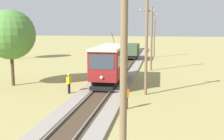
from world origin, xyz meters
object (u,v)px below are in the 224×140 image
at_px(gravel_pile, 106,56).
at_px(tree_left_near, 10,35).
at_px(red_tram, 110,62).
at_px(utility_pole_foreground, 124,75).
at_px(utility_pole_near_tram, 146,47).
at_px(utility_pole_far, 154,38).
at_px(tree_right_near, 13,28).
at_px(utility_pole_mid, 152,39).
at_px(second_worker, 69,82).
at_px(track_worker, 126,96).
at_px(freight_car, 131,51).

relative_size(gravel_pile, tree_left_near, 0.40).
height_order(red_tram, utility_pole_foreground, utility_pole_foreground).
distance_m(utility_pole_foreground, utility_pole_near_tram, 14.03).
bearing_deg(utility_pole_far, tree_right_near, -164.65).
distance_m(red_tram, utility_pole_mid, 9.81).
bearing_deg(gravel_pile, utility_pole_mid, -52.98).
distance_m(utility_pole_mid, tree_left_near, 17.03).
relative_size(utility_pole_near_tram, gravel_pile, 2.69).
xyz_separation_m(second_worker, tree_left_near, (-6.37, 2.05, 3.94)).
bearing_deg(utility_pole_mid, utility_pole_foreground, -90.00).
bearing_deg(utility_pole_mid, utility_pole_far, 90.00).
xyz_separation_m(tree_left_near, tree_right_near, (-10.65, 19.26, 0.38)).
xyz_separation_m(utility_pole_far, second_worker, (-6.52, -27.77, -2.54)).
distance_m(utility_pole_near_tram, track_worker, 5.27).
relative_size(freight_car, track_worker, 2.91).
bearing_deg(gravel_pile, tree_left_near, -102.43).
distance_m(freight_car, tree_right_near, 20.34).
relative_size(red_tram, utility_pole_far, 1.24).
xyz_separation_m(utility_pole_foreground, tree_left_near, (-12.90, 15.54, 0.64)).
relative_size(red_tram, track_worker, 4.79).
distance_m(freight_car, gravel_pile, 4.54).
height_order(utility_pole_foreground, utility_pole_near_tram, utility_pole_foreground).
bearing_deg(utility_pole_foreground, utility_pole_near_tram, 90.00).
bearing_deg(second_worker, utility_pole_mid, 77.13).
relative_size(red_tram, gravel_pile, 2.91).
distance_m(utility_pole_near_tram, tree_left_near, 13.01).
bearing_deg(red_tram, utility_pole_foreground, -78.26).
height_order(utility_pole_foreground, track_worker, utility_pole_foreground).
height_order(track_worker, second_worker, same).
relative_size(freight_car, utility_pole_near_tram, 0.66).
xyz_separation_m(track_worker, tree_right_near, (-22.41, 24.92, 4.32)).
distance_m(utility_pole_far, tree_right_near, 24.48).
xyz_separation_m(red_tram, utility_pole_mid, (3.69, 8.90, 1.90)).
bearing_deg(second_worker, gravel_pile, 107.28).
bearing_deg(tree_right_near, utility_pole_far, 15.35).
bearing_deg(tree_left_near, red_tram, 13.43).
xyz_separation_m(gravel_pile, tree_right_near, (-15.46, -2.56, 4.85)).
xyz_separation_m(freight_car, utility_pole_near_tram, (3.69, -23.07, 2.49)).
height_order(gravel_pile, tree_right_near, tree_right_near).
bearing_deg(track_worker, utility_pole_foreground, -24.00).
relative_size(utility_pole_near_tram, utility_pole_far, 1.15).
bearing_deg(second_worker, utility_pole_far, 90.31).
xyz_separation_m(utility_pole_mid, second_worker, (-6.52, -13.14, -3.10)).
height_order(red_tram, freight_car, red_tram).
distance_m(track_worker, tree_left_near, 13.63).
bearing_deg(utility_pole_mid, utility_pole_near_tram, -90.00).
bearing_deg(tree_right_near, freight_car, 6.58).
xyz_separation_m(utility_pole_near_tram, second_worker, (-6.52, -0.53, -3.06)).
bearing_deg(track_worker, utility_pole_near_tram, 134.09).
height_order(red_tram, tree_right_near, tree_right_near).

